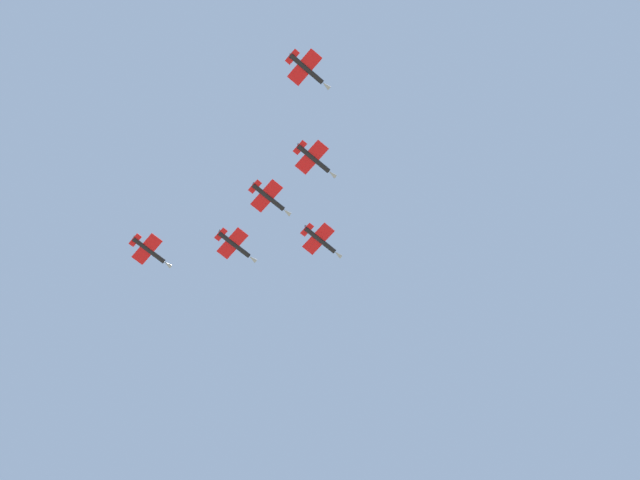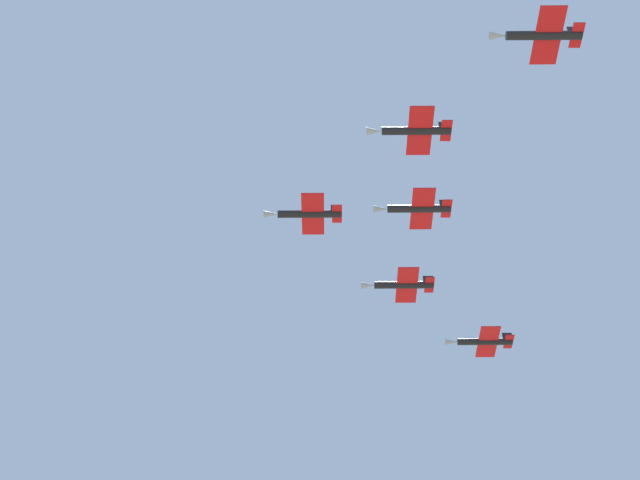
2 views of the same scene
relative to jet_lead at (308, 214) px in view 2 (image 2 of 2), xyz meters
name	(u,v)px [view 2 (image 2 of 2)]	position (x,y,z in m)	size (l,w,h in m)	color
jet_lead	(308,214)	(0.00, 0.00, 0.00)	(11.11, 8.83, 2.44)	black
jet_port_inner	(414,131)	(5.05, -20.27, 0.76)	(11.11, 8.83, 2.44)	black
jet_starboard_inner	(402,285)	(20.27, 5.05, -0.94)	(11.11, 8.83, 2.44)	black
jet_port_outer	(417,209)	(13.93, -8.37, 0.99)	(11.11, 8.83, 2.44)	black
jet_starboard_outer	(542,35)	(10.11, -40.54, 0.77)	(11.11, 8.83, 2.44)	black
jet_center_rear	(483,342)	(40.54, 10.11, -0.81)	(11.11, 8.83, 2.44)	black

